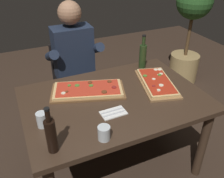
# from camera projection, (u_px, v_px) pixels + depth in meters

# --- Properties ---
(ground_plane) EXTENTS (6.40, 6.40, 0.00)m
(ground_plane) POSITION_uv_depth(u_px,v_px,m) (114.00, 163.00, 2.29)
(ground_plane) COLOR #38281E
(dining_table) EXTENTS (1.40, 0.96, 0.74)m
(dining_table) POSITION_uv_depth(u_px,v_px,m) (115.00, 107.00, 1.95)
(dining_table) COLOR #3D2B1E
(dining_table) RESTS_ON ground_plane
(pizza_rectangular_front) EXTENTS (0.64, 0.45, 0.05)m
(pizza_rectangular_front) POSITION_uv_depth(u_px,v_px,m) (88.00, 90.00, 1.96)
(pizza_rectangular_front) COLOR brown
(pizza_rectangular_front) RESTS_ON dining_table
(pizza_rectangular_left) EXTENTS (0.38, 0.56, 0.05)m
(pizza_rectangular_left) POSITION_uv_depth(u_px,v_px,m) (157.00, 82.00, 2.06)
(pizza_rectangular_left) COLOR olive
(pizza_rectangular_left) RESTS_ON dining_table
(wine_bottle_dark) EXTENTS (0.07, 0.07, 0.32)m
(wine_bottle_dark) POSITION_uv_depth(u_px,v_px,m) (143.00, 55.00, 2.29)
(wine_bottle_dark) COLOR #233819
(wine_bottle_dark) RESTS_ON dining_table
(oil_bottle_amber) EXTENTS (0.06, 0.06, 0.30)m
(oil_bottle_amber) POSITION_uv_depth(u_px,v_px,m) (51.00, 135.00, 1.37)
(oil_bottle_amber) COLOR black
(oil_bottle_amber) RESTS_ON dining_table
(tumbler_near_camera) EXTENTS (0.08, 0.08, 0.09)m
(tumbler_near_camera) POSITION_uv_depth(u_px,v_px,m) (104.00, 134.00, 1.49)
(tumbler_near_camera) COLOR silver
(tumbler_near_camera) RESTS_ON dining_table
(tumbler_far_side) EXTENTS (0.07, 0.07, 0.10)m
(tumbler_far_side) POSITION_uv_depth(u_px,v_px,m) (42.00, 120.00, 1.59)
(tumbler_far_side) COLOR silver
(tumbler_far_side) RESTS_ON dining_table
(napkin_cutlery_set) EXTENTS (0.18, 0.11, 0.01)m
(napkin_cutlery_set) POSITION_uv_depth(u_px,v_px,m) (113.00, 113.00, 1.73)
(napkin_cutlery_set) COLOR white
(napkin_cutlery_set) RESTS_ON dining_table
(diner_chair) EXTENTS (0.44, 0.44, 0.87)m
(diner_chair) POSITION_uv_depth(u_px,v_px,m) (74.00, 79.00, 2.67)
(diner_chair) COLOR black
(diner_chair) RESTS_ON ground_plane
(seated_diner) EXTENTS (0.53, 0.41, 1.33)m
(seated_diner) POSITION_uv_depth(u_px,v_px,m) (75.00, 62.00, 2.44)
(seated_diner) COLOR #23232D
(seated_diner) RESTS_ON ground_plane
(potted_plant_corner) EXTENTS (0.46, 0.46, 1.36)m
(potted_plant_corner) POSITION_uv_depth(u_px,v_px,m) (190.00, 30.00, 3.25)
(potted_plant_corner) COLOR tan
(potted_plant_corner) RESTS_ON ground_plane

